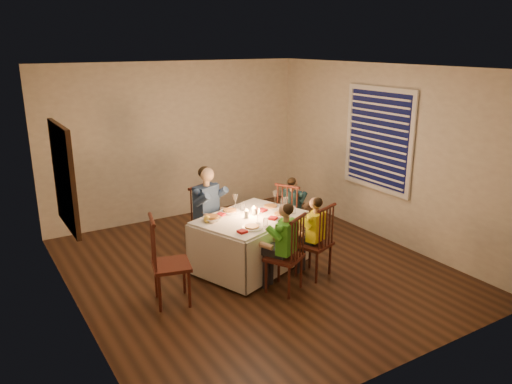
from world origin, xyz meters
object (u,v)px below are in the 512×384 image
child_yellow (313,275)px  child_green (283,290)px  adult (209,252)px  chair_extra (173,302)px  child_teal (291,245)px  chair_near_left (283,290)px  serving_bowl (212,219)px  chair_near_right (313,275)px  chair_adult (209,252)px  chair_end (291,245)px  dining_table (250,231)px

child_yellow → child_green: bearing=-6.0°
adult → chair_extra: bearing=-154.7°
adult → child_teal: (1.16, -0.40, 0.00)m
chair_near_left → child_teal: 1.40m
child_green → serving_bowl: bearing=-87.9°
child_yellow → chair_near_right: bearing=180.0°
chair_extra → child_teal: (2.15, 0.65, 0.00)m
chair_near_left → serving_bowl: 1.25m
chair_adult → chair_near_left: same height
chair_near_right → chair_extra: (-1.80, 0.30, 0.00)m
adult → child_green: size_ratio=1.14×
chair_end → child_yellow: 1.01m
chair_extra → chair_end: bearing=-58.9°
chair_adult → chair_end: same height
child_teal → chair_extra: bearing=79.0°
chair_end → serving_bowl: serving_bowl is taller
child_green → serving_bowl: 1.25m
child_green → child_teal: (0.89, 1.08, 0.00)m
child_yellow → child_teal: (0.34, 0.95, 0.00)m
chair_adult → child_yellow: 1.58m
chair_adult → chair_extra: bearing=-154.7°
dining_table → child_green: bearing=-108.7°
child_teal → serving_bowl: 1.60m
chair_adult → chair_near_right: size_ratio=1.00×
child_green → child_teal: size_ratio=1.06×
chair_near_right → adult: adult is taller
chair_extra → child_yellow: size_ratio=1.00×
child_yellow → child_teal: bearing=-129.5°
child_teal → chair_near_right: bearing=132.3°
chair_near_right → adult: bearing=-78.7°
chair_adult → chair_extra: chair_extra is taller
chair_adult → child_green: 1.51m
dining_table → chair_end: (0.91, 0.32, -0.51)m
adult → serving_bowl: serving_bowl is taller
chair_near_left → serving_bowl: size_ratio=4.43×
chair_near_left → chair_extra: 1.33m
chair_near_right → chair_extra: 1.83m
child_green → chair_near_left: bearing=180.0°
chair_near_right → serving_bowl: serving_bowl is taller
adult → child_yellow: 1.58m
chair_near_right → serving_bowl: (-1.06, 0.74, 0.74)m
chair_near_left → serving_bowl: (-0.51, 0.87, 0.74)m
chair_end → child_teal: (0.00, 0.00, 0.00)m
child_yellow → chair_near_left: bearing=-6.0°
child_yellow → serving_bowl: bearing=-54.6°
chair_adult → serving_bowl: 1.00m
chair_near_left → chair_near_right: (0.55, 0.13, 0.00)m
child_green → serving_bowl: size_ratio=5.03×
serving_bowl → chair_extra: bearing=-149.3°
dining_table → chair_end: bearing=-0.2°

